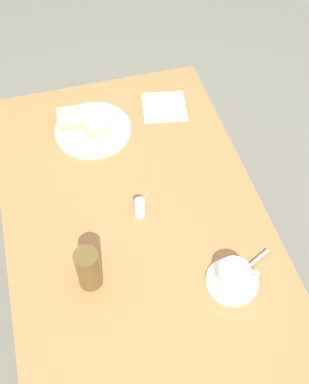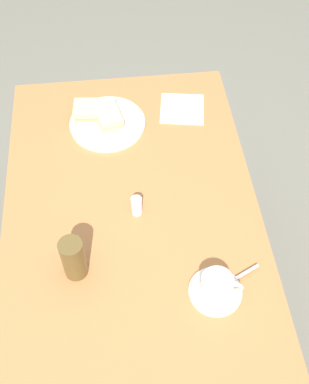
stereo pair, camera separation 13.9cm
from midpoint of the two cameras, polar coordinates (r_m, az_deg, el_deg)
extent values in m
plane|color=#676457|center=(2.08, 0.19, -15.26)|extent=(6.00, 6.00, 0.00)
cube|color=#A26638|center=(1.43, 0.27, -4.37)|extent=(1.31, 0.76, 0.03)
cylinder|color=#A96440|center=(2.11, 6.75, 4.20)|extent=(0.07, 0.07, 0.71)
cylinder|color=#A96440|center=(2.08, -9.99, 2.79)|extent=(0.07, 0.07, 0.71)
cylinder|color=silver|center=(1.67, -3.15, 7.88)|extent=(0.26, 0.26, 0.01)
cube|color=#D7B37E|center=(1.66, -3.01, 8.27)|extent=(0.13, 0.10, 0.02)
cube|color=#E2C869|center=(1.65, -3.03, 8.66)|extent=(0.12, 0.09, 0.01)
cube|color=#D1B57F|center=(1.64, -3.05, 9.06)|extent=(0.13, 0.10, 0.02)
cube|color=#DABF82|center=(1.68, -4.61, 8.86)|extent=(0.10, 0.15, 0.02)
cube|color=olive|center=(1.67, -4.64, 9.24)|extent=(0.09, 0.13, 0.01)
cube|color=#DAC17D|center=(1.66, -4.67, 9.62)|extent=(0.10, 0.15, 0.02)
cylinder|color=silver|center=(1.33, 10.17, -11.62)|extent=(0.14, 0.14, 0.01)
cylinder|color=silver|center=(1.30, 10.39, -10.95)|extent=(0.08, 0.08, 0.06)
cylinder|color=#AB7048|center=(1.27, 10.56, -10.43)|extent=(0.07, 0.07, 0.01)
torus|color=silver|center=(1.30, 12.52, -11.07)|extent=(0.02, 0.04, 0.04)
cube|color=silver|center=(1.36, 13.72, -9.27)|extent=(0.04, 0.07, 0.00)
ellipsoid|color=silver|center=(1.34, 12.20, -10.22)|extent=(0.03, 0.03, 0.01)
cube|color=white|center=(1.74, 5.57, 9.55)|extent=(0.17, 0.17, 0.00)
cylinder|color=silver|center=(1.41, 0.70, -1.80)|extent=(0.03, 0.03, 0.07)
cylinder|color=#523F1D|center=(1.29, -6.43, -7.93)|extent=(0.06, 0.06, 0.14)
camera|label=1|loc=(0.07, -87.25, 3.61)|focal=45.55mm
camera|label=2|loc=(0.07, 92.75, -3.61)|focal=45.55mm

